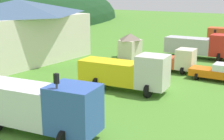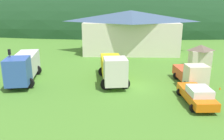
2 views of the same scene
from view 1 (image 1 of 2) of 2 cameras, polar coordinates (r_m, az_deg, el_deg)
ground_plane at (r=27.88m, az=8.00°, el=-3.09°), size 200.00×200.00×0.00m
depot_building at (r=38.88m, az=-16.47°, el=7.07°), size 17.14×9.30×7.36m
play_shed_cream at (r=39.69m, az=3.33°, el=4.55°), size 2.86×2.27×3.10m
box_truck_blue at (r=18.83m, az=-13.43°, el=-6.23°), size 3.86×8.44×3.24m
flatbed_truck_yellow at (r=26.26m, az=2.90°, el=-0.31°), size 3.68×7.92×3.25m
light_truck_cream at (r=33.44m, az=11.27°, el=1.79°), size 2.91×5.42×2.48m
crane_truck_red at (r=40.79m, az=16.05°, el=4.36°), size 3.62×8.39×3.16m
service_pickup_orange at (r=31.02m, az=19.15°, el=-0.39°), size 2.55×5.35×1.66m
traffic_light_west at (r=16.93m, az=-9.97°, el=-5.75°), size 0.20×0.32×4.06m
traffic_light_east at (r=41.79m, az=18.24°, el=5.21°), size 0.20×0.32×3.56m
traffic_cone_near_pickup at (r=35.55m, az=15.06°, el=0.32°), size 0.36×0.36×0.64m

